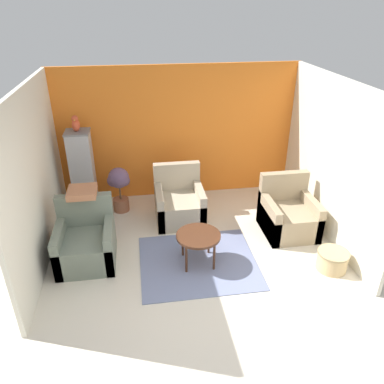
{
  "coord_description": "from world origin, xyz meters",
  "views": [
    {
      "loc": [
        -0.78,
        -3.38,
        3.56
      ],
      "look_at": [
        0.0,
        1.7,
        0.89
      ],
      "focal_mm": 35.0,
      "sensor_mm": 36.0,
      "label": 1
    }
  ],
  "objects_px": {
    "armchair_right": "(288,215)",
    "birdcage": "(83,174)",
    "armchair_middle": "(179,204)",
    "parrot": "(76,124)",
    "coffee_table": "(198,238)",
    "potted_plant": "(119,184)",
    "armchair_left": "(86,243)",
    "wicker_basket": "(332,260)"
  },
  "relations": [
    {
      "from": "potted_plant",
      "to": "wicker_basket",
      "type": "relative_size",
      "value": 1.88
    },
    {
      "from": "coffee_table",
      "to": "armchair_middle",
      "type": "bearing_deg",
      "value": 95.17
    },
    {
      "from": "armchair_right",
      "to": "wicker_basket",
      "type": "height_order",
      "value": "armchair_right"
    },
    {
      "from": "armchair_left",
      "to": "coffee_table",
      "type": "bearing_deg",
      "value": -11.06
    },
    {
      "from": "parrot",
      "to": "armchair_left",
      "type": "bearing_deg",
      "value": -84.73
    },
    {
      "from": "coffee_table",
      "to": "armchair_right",
      "type": "distance_m",
      "value": 1.77
    },
    {
      "from": "armchair_left",
      "to": "armchair_middle",
      "type": "relative_size",
      "value": 1.0
    },
    {
      "from": "birdcage",
      "to": "potted_plant",
      "type": "xyz_separation_m",
      "value": [
        0.62,
        -0.1,
        -0.21
      ]
    },
    {
      "from": "armchair_middle",
      "to": "potted_plant",
      "type": "distance_m",
      "value": 1.16
    },
    {
      "from": "armchair_left",
      "to": "birdcage",
      "type": "distance_m",
      "value": 1.62
    },
    {
      "from": "armchair_left",
      "to": "wicker_basket",
      "type": "height_order",
      "value": "armchair_left"
    },
    {
      "from": "armchair_right",
      "to": "birdcage",
      "type": "height_order",
      "value": "birdcage"
    },
    {
      "from": "armchair_middle",
      "to": "parrot",
      "type": "xyz_separation_m",
      "value": [
        -1.67,
        0.55,
        1.38
      ]
    },
    {
      "from": "armchair_middle",
      "to": "potted_plant",
      "type": "bearing_deg",
      "value": 156.52
    },
    {
      "from": "armchair_middle",
      "to": "armchair_right",
      "type": "bearing_deg",
      "value": -21.01
    },
    {
      "from": "parrot",
      "to": "potted_plant",
      "type": "xyz_separation_m",
      "value": [
        0.62,
        -0.1,
        -1.13
      ]
    },
    {
      "from": "armchair_right",
      "to": "potted_plant",
      "type": "relative_size",
      "value": 1.1
    },
    {
      "from": "coffee_table",
      "to": "armchair_right",
      "type": "xyz_separation_m",
      "value": [
        1.65,
        0.64,
        -0.15
      ]
    },
    {
      "from": "coffee_table",
      "to": "wicker_basket",
      "type": "bearing_deg",
      "value": -12.99
    },
    {
      "from": "birdcage",
      "to": "potted_plant",
      "type": "relative_size",
      "value": 1.8
    },
    {
      "from": "coffee_table",
      "to": "armchair_right",
      "type": "bearing_deg",
      "value": 21.1
    },
    {
      "from": "armchair_left",
      "to": "wicker_basket",
      "type": "xyz_separation_m",
      "value": [
        3.56,
        -0.76,
        -0.14
      ]
    },
    {
      "from": "birdcage",
      "to": "wicker_basket",
      "type": "distance_m",
      "value": 4.4
    },
    {
      "from": "armchair_left",
      "to": "wicker_basket",
      "type": "bearing_deg",
      "value": -12.1
    },
    {
      "from": "coffee_table",
      "to": "birdcage",
      "type": "relative_size",
      "value": 0.42
    },
    {
      "from": "armchair_middle",
      "to": "potted_plant",
      "type": "xyz_separation_m",
      "value": [
        -1.04,
        0.45,
        0.24
      ]
    },
    {
      "from": "parrot",
      "to": "armchair_middle",
      "type": "bearing_deg",
      "value": -18.41
    },
    {
      "from": "birdcage",
      "to": "armchair_right",
      "type": "bearing_deg",
      "value": -19.72
    },
    {
      "from": "coffee_table",
      "to": "armchair_left",
      "type": "distance_m",
      "value": 1.68
    },
    {
      "from": "armchair_middle",
      "to": "birdcage",
      "type": "xyz_separation_m",
      "value": [
        -1.67,
        0.55,
        0.45
      ]
    },
    {
      "from": "armchair_right",
      "to": "birdcage",
      "type": "relative_size",
      "value": 0.61
    },
    {
      "from": "armchair_left",
      "to": "parrot",
      "type": "height_order",
      "value": "parrot"
    },
    {
      "from": "armchair_middle",
      "to": "parrot",
      "type": "distance_m",
      "value": 2.23
    },
    {
      "from": "armchair_right",
      "to": "armchair_middle",
      "type": "relative_size",
      "value": 1.0
    },
    {
      "from": "parrot",
      "to": "wicker_basket",
      "type": "height_order",
      "value": "parrot"
    },
    {
      "from": "birdcage",
      "to": "parrot",
      "type": "relative_size",
      "value": 5.42
    },
    {
      "from": "coffee_table",
      "to": "potted_plant",
      "type": "distance_m",
      "value": 2.12
    },
    {
      "from": "potted_plant",
      "to": "wicker_basket",
      "type": "xyz_separation_m",
      "value": [
        3.08,
        -2.21,
        -0.38
      ]
    },
    {
      "from": "coffee_table",
      "to": "armchair_left",
      "type": "relative_size",
      "value": 0.69
    },
    {
      "from": "parrot",
      "to": "wicker_basket",
      "type": "xyz_separation_m",
      "value": [
        3.7,
        -2.31,
        -1.52
      ]
    },
    {
      "from": "coffee_table",
      "to": "birdcage",
      "type": "height_order",
      "value": "birdcage"
    },
    {
      "from": "armchair_left",
      "to": "parrot",
      "type": "bearing_deg",
      "value": 95.27
    }
  ]
}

